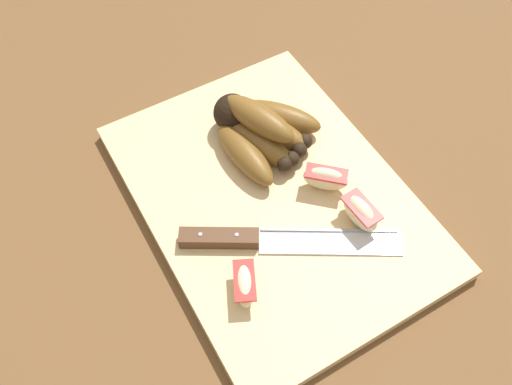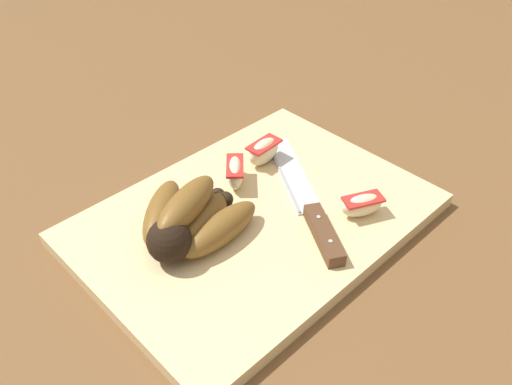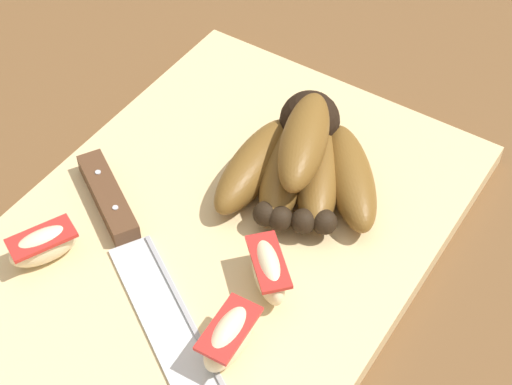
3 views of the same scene
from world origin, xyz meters
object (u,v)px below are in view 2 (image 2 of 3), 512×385
at_px(chefs_knife, 311,211).
at_px(apple_wedge_near, 363,205).
at_px(apple_wedge_middle, 264,151).
at_px(apple_wedge_far, 235,172).
at_px(banana_bunch, 188,220).

distance_m(chefs_knife, apple_wedge_near, 0.07).
distance_m(chefs_knife, apple_wedge_middle, 0.13).
bearing_deg(apple_wedge_far, apple_wedge_middle, -172.52).
bearing_deg(apple_wedge_far, apple_wedge_near, 114.49).
distance_m(banana_bunch, chefs_knife, 0.16).
xyz_separation_m(banana_bunch, chefs_knife, (-0.14, 0.08, -0.02)).
bearing_deg(apple_wedge_near, apple_wedge_far, -65.51).
xyz_separation_m(chefs_knife, apple_wedge_middle, (-0.04, -0.13, 0.01)).
relative_size(apple_wedge_middle, apple_wedge_far, 1.00).
bearing_deg(banana_bunch, apple_wedge_far, -161.98).
bearing_deg(apple_wedge_far, chefs_knife, 102.78).
bearing_deg(chefs_knife, apple_wedge_near, 136.42).
relative_size(apple_wedge_near, apple_wedge_middle, 1.05).
xyz_separation_m(chefs_knife, apple_wedge_near, (-0.05, 0.05, 0.01)).
bearing_deg(banana_bunch, apple_wedge_middle, -165.75).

